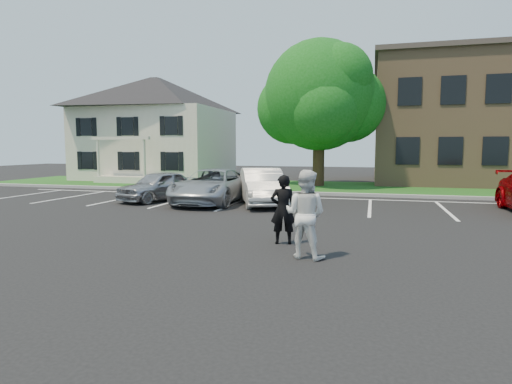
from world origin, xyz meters
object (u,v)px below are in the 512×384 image
at_px(house, 157,129).
at_px(tree, 321,98).
at_px(car_silver_west, 159,186).
at_px(man_white_shirt, 305,214).
at_px(man_black_suit, 283,209).
at_px(car_white_sedan, 262,187).
at_px(car_silver_minivan, 212,186).

xyz_separation_m(house, tree, (12.76, -3.24, 1.52)).
bearing_deg(car_silver_west, man_white_shirt, -26.06).
xyz_separation_m(tree, car_silver_west, (-6.18, -8.90, -4.68)).
xyz_separation_m(tree, man_black_suit, (1.00, -15.98, -4.49)).
bearing_deg(car_white_sedan, tree, 59.49).
distance_m(house, tree, 13.25).
xyz_separation_m(house, man_black_suit, (13.76, -19.22, -2.97)).
relative_size(house, car_silver_west, 2.61).
xyz_separation_m(man_white_shirt, car_white_sedan, (-3.09, 8.24, -0.20)).
bearing_deg(house, car_silver_minivan, -53.09).
xyz_separation_m(house, car_white_sedan, (11.41, -12.18, -3.07)).
height_order(man_black_suit, man_white_shirt, man_white_shirt).
height_order(house, tree, tree).
distance_m(man_white_shirt, car_white_sedan, 8.80).
distance_m(house, car_white_sedan, 16.97).
height_order(house, car_silver_west, house).
relative_size(car_silver_minivan, car_white_sedan, 1.15).
bearing_deg(tree, man_white_shirt, -84.21).
relative_size(house, car_silver_minivan, 1.95).
distance_m(tree, car_white_sedan, 10.14).
xyz_separation_m(car_silver_west, car_white_sedan, (4.83, -0.04, 0.09)).
bearing_deg(car_silver_minivan, tree, 68.38).
relative_size(tree, man_white_shirt, 4.60).
bearing_deg(tree, car_white_sedan, -98.57).
height_order(house, man_white_shirt, house).
bearing_deg(tree, car_silver_minivan, -111.46).
height_order(car_silver_minivan, car_white_sedan, car_white_sedan).
xyz_separation_m(man_white_shirt, car_silver_minivan, (-5.29, 8.16, -0.22)).
bearing_deg(tree, car_silver_west, -124.78).
distance_m(car_silver_west, car_white_sedan, 4.83).
bearing_deg(car_silver_minivan, house, 126.75).
relative_size(tree, car_silver_minivan, 1.67).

